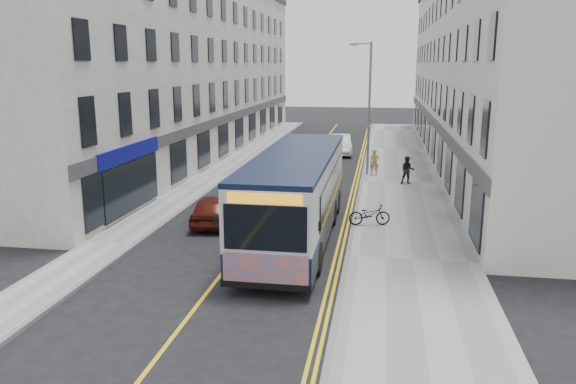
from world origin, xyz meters
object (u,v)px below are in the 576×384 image
(bicycle, at_px, (369,214))
(car_maroon, at_px, (213,209))
(streetlamp, at_px, (368,104))
(pedestrian_far, at_px, (408,170))
(car_white, at_px, (340,145))
(city_bus, at_px, (296,193))
(pedestrian_near, at_px, (374,162))

(bicycle, xyz_separation_m, car_maroon, (-6.65, -0.49, 0.07))
(streetlamp, distance_m, bicycle, 11.83)
(bicycle, xyz_separation_m, pedestrian_far, (1.90, 8.71, 0.33))
(streetlamp, relative_size, car_white, 1.78)
(city_bus, xyz_separation_m, car_maroon, (-3.86, 1.61, -1.24))
(pedestrian_near, height_order, car_white, pedestrian_near)
(pedestrian_far, distance_m, car_maroon, 12.56)
(streetlamp, xyz_separation_m, bicycle, (0.48, -11.19, -3.81))
(city_bus, relative_size, pedestrian_far, 7.56)
(bicycle, height_order, car_white, car_white)
(city_bus, relative_size, car_maroon, 3.15)
(car_white, bearing_deg, pedestrian_far, -74.73)
(car_maroon, bearing_deg, city_bus, 151.26)
(pedestrian_near, bearing_deg, bicycle, -89.79)
(pedestrian_far, bearing_deg, bicycle, -102.53)
(pedestrian_near, height_order, pedestrian_far, pedestrian_far)
(city_bus, bearing_deg, car_white, 89.82)
(streetlamp, relative_size, bicycle, 4.62)
(bicycle, bearing_deg, pedestrian_near, -12.05)
(city_bus, xyz_separation_m, bicycle, (2.79, 2.10, -1.31))
(streetlamp, distance_m, city_bus, 13.72)
(city_bus, relative_size, car_white, 2.63)
(city_bus, bearing_deg, streetlamp, 80.15)
(pedestrian_near, bearing_deg, car_white, 108.38)
(streetlamp, height_order, pedestrian_far, streetlamp)
(city_bus, bearing_deg, bicycle, 36.98)
(bicycle, bearing_deg, city_bus, 115.06)
(car_white, bearing_deg, pedestrian_near, -79.90)
(pedestrian_near, bearing_deg, car_maroon, -119.70)
(car_maroon, bearing_deg, pedestrian_far, -138.99)
(streetlamp, distance_m, pedestrian_near, 3.52)
(city_bus, height_order, pedestrian_near, city_bus)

